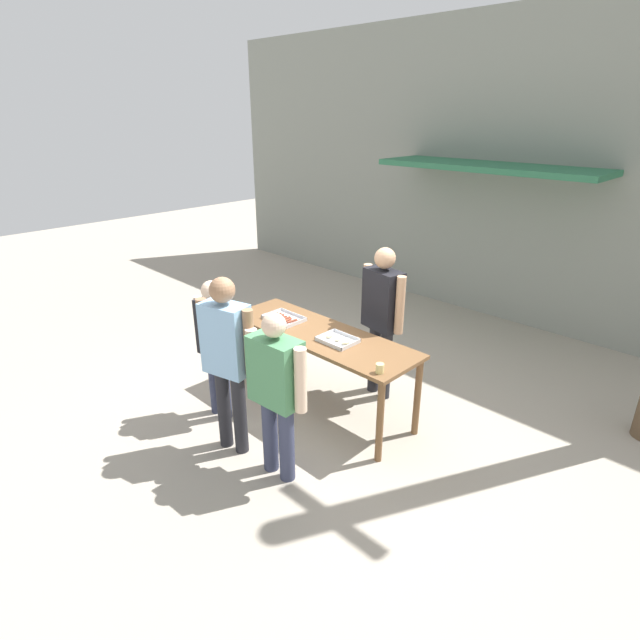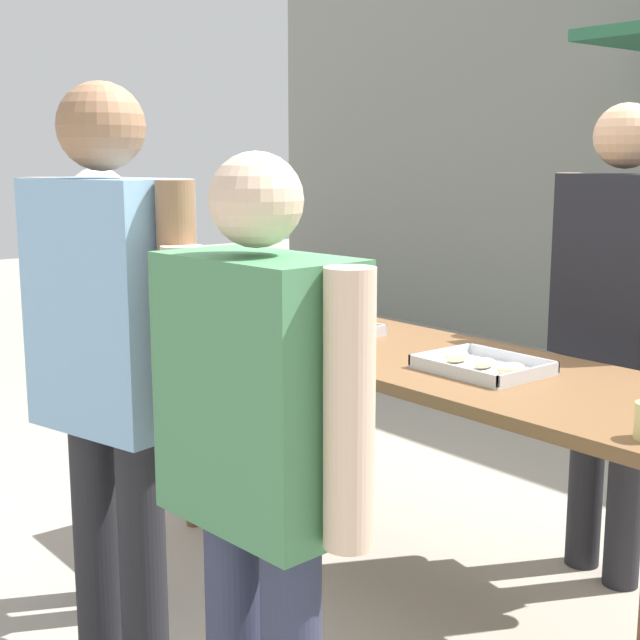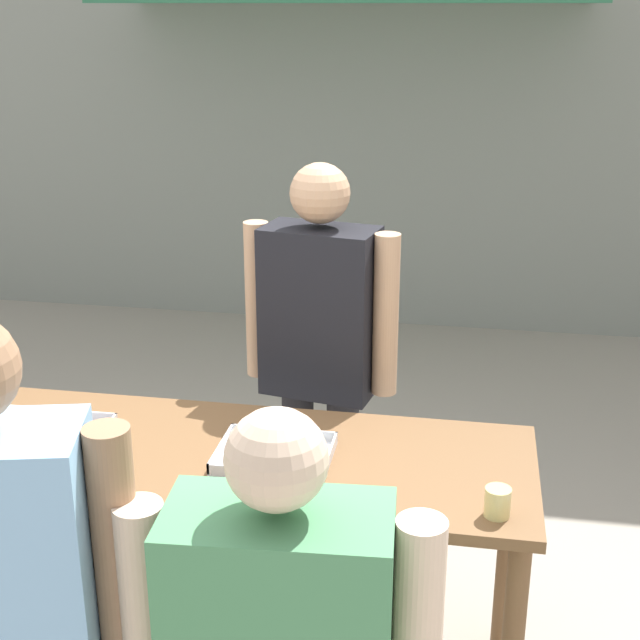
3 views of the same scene
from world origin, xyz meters
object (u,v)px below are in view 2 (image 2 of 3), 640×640
at_px(food_tray_buns, 483,366).
at_px(person_customer_waiting_in_line, 111,353).
at_px(person_customer_holding_hotdog, 105,353).
at_px(person_customer_with_cup, 259,448).
at_px(condiment_jar_mustard, 206,314).
at_px(person_server_behind_table, 616,304).
at_px(condiment_jar_ketchup, 219,316).
at_px(food_tray_sausages, 321,329).

relative_size(food_tray_buns, person_customer_waiting_in_line, 0.21).
distance_m(person_customer_holding_hotdog, person_customer_with_cup, 1.21).
height_order(food_tray_buns, person_customer_with_cup, person_customer_with_cup).
bearing_deg(person_customer_holding_hotdog, person_customer_waiting_in_line, 149.29).
bearing_deg(food_tray_buns, condiment_jar_mustard, -169.86).
height_order(condiment_jar_mustard, person_customer_waiting_in_line, person_customer_waiting_in_line).
bearing_deg(person_customer_with_cup, person_server_behind_table, -86.58).
xyz_separation_m(food_tray_buns, condiment_jar_ketchup, (-1.23, -0.23, 0.02)).
distance_m(food_tray_buns, person_customer_holding_hotdog, 1.29).
bearing_deg(person_customer_holding_hotdog, person_server_behind_table, -128.39).
bearing_deg(person_customer_holding_hotdog, food_tray_buns, -143.95).
height_order(condiment_jar_ketchup, person_customer_waiting_in_line, person_customer_waiting_in_line).
distance_m(condiment_jar_ketchup, person_server_behind_table, 1.57).
bearing_deg(condiment_jar_ketchup, person_server_behind_table, 36.48).
bearing_deg(person_customer_holding_hotdog, condiment_jar_ketchup, -73.03).
bearing_deg(food_tray_buns, person_server_behind_table, 87.72).
bearing_deg(person_server_behind_table, condiment_jar_ketchup, -132.92).
relative_size(condiment_jar_mustard, person_customer_with_cup, 0.05).
xyz_separation_m(person_customer_holding_hotdog, person_customer_waiting_in_line, (0.58, -0.26, 0.14)).
xyz_separation_m(condiment_jar_ketchup, person_customer_with_cup, (1.49, -0.85, -0.00)).
bearing_deg(food_tray_sausages, condiment_jar_mustard, -153.68).
distance_m(food_tray_sausages, person_server_behind_table, 1.13).
distance_m(food_tray_buns, person_server_behind_table, 0.72).
distance_m(condiment_jar_mustard, person_server_behind_table, 1.64).
relative_size(food_tray_sausages, food_tray_buns, 1.16).
relative_size(food_tray_sausages, condiment_jar_mustard, 6.06).
xyz_separation_m(food_tray_sausages, person_customer_waiting_in_line, (0.48, -1.13, 0.14)).
relative_size(food_tray_sausages, condiment_jar_ketchup, 6.06).
xyz_separation_m(food_tray_sausages, person_customer_with_cup, (1.10, -1.07, 0.02)).
xyz_separation_m(condiment_jar_mustard, person_server_behind_table, (1.34, 0.94, 0.12)).
height_order(food_tray_sausages, condiment_jar_mustard, condiment_jar_mustard).
height_order(person_customer_holding_hotdog, person_customer_waiting_in_line, person_customer_waiting_in_line).
bearing_deg(person_customer_holding_hotdog, condiment_jar_mustard, -66.60).
height_order(food_tray_buns, person_server_behind_table, person_server_behind_table).
height_order(condiment_jar_ketchup, person_server_behind_table, person_server_behind_table).
bearing_deg(condiment_jar_ketchup, food_tray_sausages, 30.05).
relative_size(food_tray_sausages, person_customer_holding_hotdog, 0.28).
bearing_deg(condiment_jar_mustard, condiment_jar_ketchup, 6.59).
xyz_separation_m(food_tray_buns, person_customer_with_cup, (0.26, -1.07, 0.02)).
bearing_deg(person_customer_with_cup, condiment_jar_ketchup, -33.56).
height_order(food_tray_sausages, person_server_behind_table, person_server_behind_table).
bearing_deg(food_tray_sausages, person_server_behind_table, 39.07).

